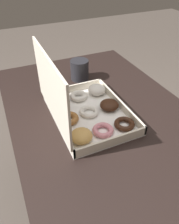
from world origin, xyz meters
TOP-DOWN VIEW (x-y plane):
  - ground_plane at (0.00, 0.00)m, footprint 8.00×8.00m
  - dining_table at (0.00, 0.00)m, footprint 1.22×0.77m
  - donut_box at (0.03, 0.08)m, footprint 0.40×0.30m
  - coffee_mug at (0.33, -0.02)m, footprint 0.10×0.10m

SIDE VIEW (x-z plane):
  - ground_plane at x=0.00m, z-range 0.00..0.00m
  - dining_table at x=0.00m, z-range 0.27..1.03m
  - donut_box at x=0.03m, z-range 0.66..0.96m
  - coffee_mug at x=0.33m, z-range 0.76..0.86m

